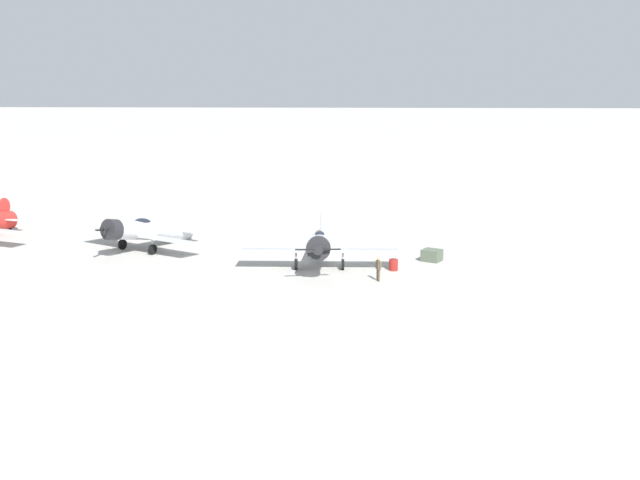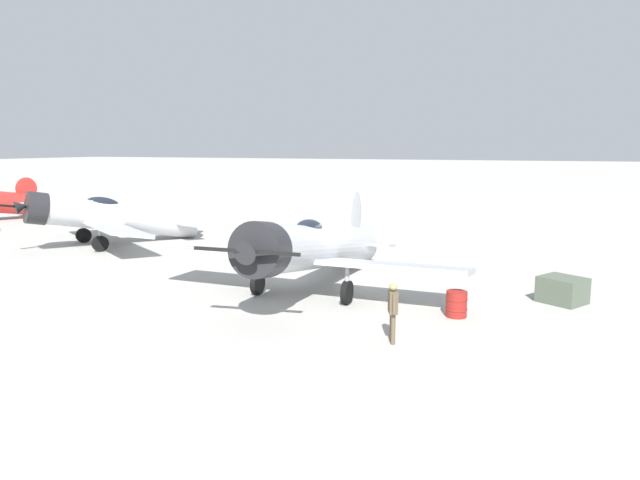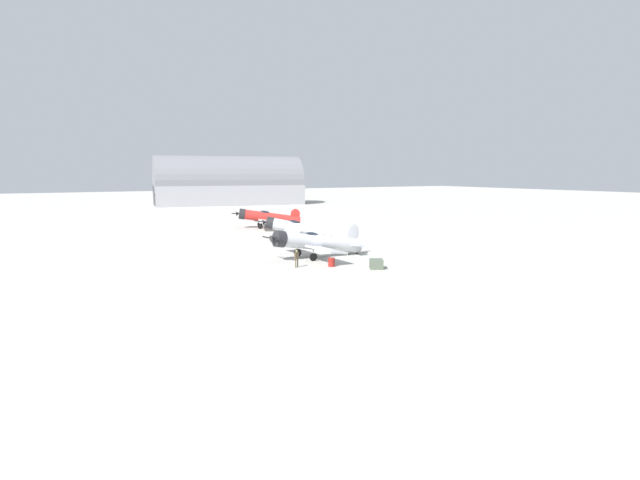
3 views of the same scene
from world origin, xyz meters
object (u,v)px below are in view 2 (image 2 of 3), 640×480
airplane_mid_apron (110,217)px  ground_crew_mechanic (393,306)px  fuel_drum (456,304)px  airplane_foreground (315,248)px  equipment_crate (562,290)px

airplane_mid_apron → ground_crew_mechanic: (-17.92, 9.30, -0.50)m
airplane_mid_apron → fuel_drum: airplane_mid_apron is taller
airplane_mid_apron → airplane_foreground: bearing=102.2°
airplane_foreground → airplane_mid_apron: bearing=-110.1°
equipment_crate → fuel_drum: equipment_crate is taller
airplane_foreground → ground_crew_mechanic: airplane_foreground is taller
ground_crew_mechanic → fuel_drum: ground_crew_mechanic is taller
airplane_foreground → ground_crew_mechanic: (-4.10, 4.33, -0.59)m
ground_crew_mechanic → equipment_crate: bearing=-147.3°
airplane_mid_apron → equipment_crate: size_ratio=5.80×
airplane_foreground → airplane_mid_apron: size_ratio=1.11×
airplane_foreground → fuel_drum: size_ratio=13.95×
airplane_mid_apron → fuel_drum: 20.13m
airplane_mid_apron → ground_crew_mechanic: 20.20m
airplane_foreground → equipment_crate: airplane_foreground is taller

